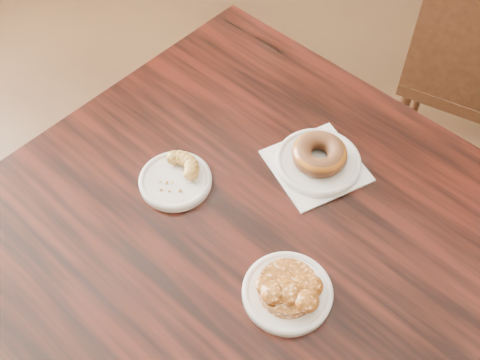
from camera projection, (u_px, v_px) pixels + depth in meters
The scene contains 10 objects.
floor at pixel (361, 355), 1.77m from camera, with size 5.00×5.00×0.00m, color black.
cafe_table at pixel (243, 306), 1.46m from camera, with size 0.95×0.95×0.75m, color black.
chair_far at pixel (476, 72), 1.84m from camera, with size 0.42×0.42×0.90m, color black, non-canonical shape.
napkin at pixel (316, 166), 1.24m from camera, with size 0.17×0.17×0.00m, color white.
plate_donut at pixel (318, 162), 1.23m from camera, with size 0.17×0.17×0.01m, color white.
plate_cruller at pixel (175, 181), 1.21m from camera, with size 0.15×0.15×0.01m, color white.
plate_fritter at pixel (287, 293), 1.06m from camera, with size 0.16×0.16×0.01m, color white.
glazed_donut at pixel (319, 154), 1.21m from camera, with size 0.11×0.11×0.04m, color brown.
apple_fritter at pixel (288, 287), 1.04m from camera, with size 0.15×0.15×0.03m, color #452307, non-canonical shape.
cruller_fragment at pixel (175, 175), 1.19m from camera, with size 0.10×0.10×0.03m, color brown, non-canonical shape.
Camera 1 is at (-0.01, -0.74, 1.72)m, focal length 45.00 mm.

